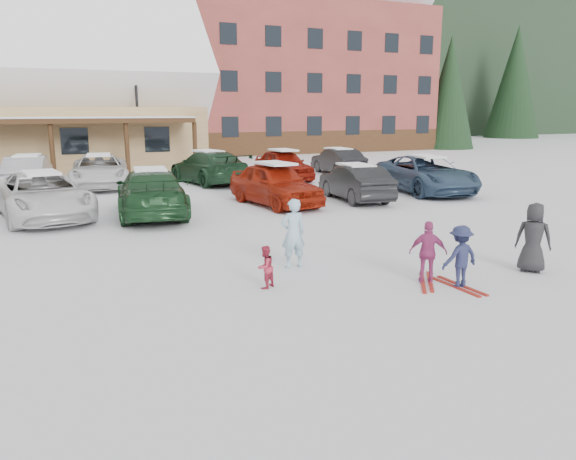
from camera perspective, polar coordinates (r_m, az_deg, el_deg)
name	(u,v)px	position (r m, az deg, el deg)	size (l,w,h in m)	color
ground	(295,292)	(10.89, 0.71, -6.30)	(160.00, 160.00, 0.00)	white
forested_hillside	(54,2)	(95.75, -22.67, 20.58)	(300.00, 70.00, 38.00)	black
alpine_hotel	(261,49)	(51.16, -2.75, 17.92)	(31.48, 14.01, 21.48)	brown
lamp_post	(137,112)	(33.77, -15.06, 11.51)	(0.50, 0.25, 5.86)	black
conifer_1	(450,78)	(53.85, 16.12, 14.65)	(4.84, 4.84, 11.22)	black
conifer_3	(154,91)	(54.40, -13.50, 13.55)	(3.96, 3.96, 9.18)	black
conifer_4	(396,82)	(67.43, 10.96, 14.53)	(5.06, 5.06, 11.73)	black
adult_skier	(293,233)	(12.33, 0.52, -0.36)	(0.57, 0.37, 1.55)	#98BED4
toddler_red	(265,267)	(11.01, -2.34, -3.78)	(0.42, 0.32, 0.85)	#B22A41
child_navy	(460,257)	(11.52, 17.09, -2.59)	(0.80, 0.46, 1.24)	#1E2344
skis_child_navy	(458,286)	(11.68, 16.90, -5.47)	(0.20, 1.40, 0.03)	maroon
child_magenta	(428,252)	(11.62, 14.04, -2.22)	(0.75, 0.31, 1.27)	#A73570
skis_child_magenta	(426,282)	(11.78, 13.89, -5.15)	(0.20, 1.40, 0.03)	maroon
bystander_dark	(533,238)	(13.13, 23.67, -0.71)	(0.74, 0.48, 1.51)	black
parked_car_2	(43,196)	(19.61, -23.66, 3.21)	(2.49, 5.41, 1.50)	silver
parked_car_3	(151,193)	(19.02, -13.71, 3.70)	(2.17, 5.33, 1.55)	#193E1F
parked_car_4	(275,184)	(20.62, -1.32, 4.68)	(1.83, 4.54, 1.55)	#9E1E0C
parked_car_5	(355,183)	(21.86, 6.85, 4.80)	(1.46, 4.19, 1.38)	black
parked_car_6	(426,174)	(24.52, 13.80, 5.51)	(2.56, 5.55, 1.54)	#2F4660
parked_car_9	(28,173)	(27.12, -24.87, 5.31)	(1.59, 4.57, 1.51)	#9FA0A4
parked_car_10	(100,171)	(26.82, -18.60, 5.70)	(2.45, 5.32, 1.48)	silver
parked_car_11	(209,167)	(27.08, -8.08, 6.34)	(2.17, 5.33, 1.55)	#193921
parked_car_12	(283,165)	(28.30, -0.47, 6.65)	(1.77, 4.39, 1.49)	maroon
parked_car_13	(338,161)	(30.90, 5.10, 6.97)	(1.47, 4.23, 1.39)	black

